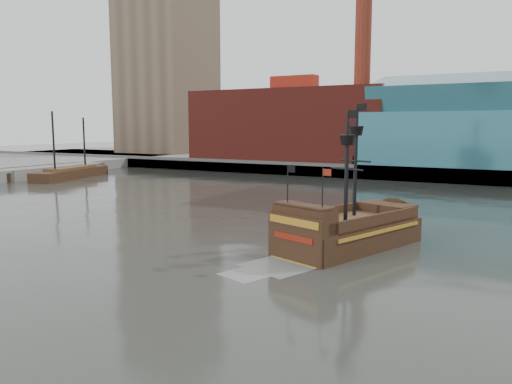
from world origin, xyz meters
The scene contains 7 objects.
ground centered at (0.00, 0.00, 0.00)m, with size 400.00×400.00×0.00m, color #2D2F2A.
promenade_far centered at (0.00, 92.00, 1.00)m, with size 220.00×60.00×2.00m, color slate.
seawall centered at (0.00, 62.50, 1.30)m, with size 220.00×1.00×2.60m, color #4C4C49.
pier centered at (-58.00, 30.00, 1.00)m, with size 6.00×40.00×2.00m, color slate.
skyline centered at (5.21, 84.56, 24.55)m, with size 149.00×45.00×62.00m.
pirate_ship centered at (10.28, 11.52, 1.10)m, with size 9.94×16.97×12.19m.
docked_vessel centered at (-51.46, 38.05, 0.81)m, with size 8.86×19.08×12.67m.
Camera 1 is at (22.45, -25.77, 9.61)m, focal length 35.00 mm.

